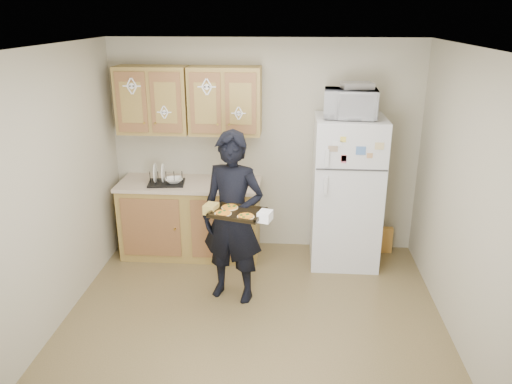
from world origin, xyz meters
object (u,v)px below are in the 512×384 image
Objects in this scene: microwave at (350,104)px; baking_tray at (238,213)px; person at (233,218)px; dish_rack at (166,177)px; refrigerator at (346,192)px.

baking_tray is at bearing -130.27° from microwave.
microwave reaches higher than baking_tray.
baking_tray is (0.08, -0.29, 0.17)m from person.
baking_tray is 1.76m from microwave.
microwave is 2.21m from dish_rack.
dish_rack is (-2.05, -0.02, 0.13)m from refrigerator.
refrigerator is 1.00m from microwave.
refrigerator is 3.63× the size of baking_tray.
person is 1.24m from dish_rack.
microwave reaches higher than dish_rack.
microwave is at bearing 61.81° from baking_tray.
baking_tray is at bearing -58.95° from person.
microwave is (1.16, 0.84, 0.99)m from person.
dish_rack is (-0.87, 0.87, 0.12)m from person.
microwave reaches higher than person.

